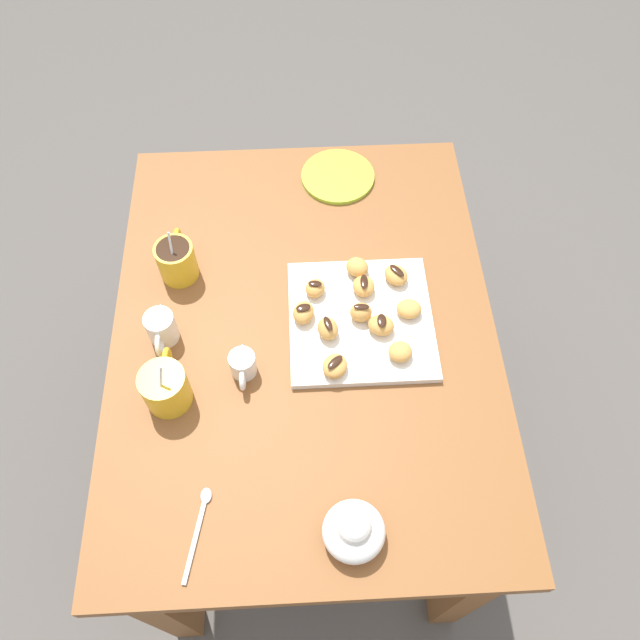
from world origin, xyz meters
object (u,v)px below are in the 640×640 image
at_px(dining_table, 304,357).
at_px(beignet_5, 314,288).
at_px(coffee_mug_mustard_left, 164,387).
at_px(chocolate_sauce_pitcher, 242,364).
at_px(beignet_2, 304,313).
at_px(beignet_3, 363,286).
at_px(beignet_4, 360,312).
at_px(beignet_7, 334,366).
at_px(beignet_1, 395,275).
at_px(coffee_mug_mustard_right, 175,259).
at_px(beignet_8, 408,309).
at_px(cream_pitcher_white, 160,328).
at_px(ice_cream_bowl, 353,531).
at_px(beignet_6, 356,267).
at_px(beignet_10, 327,329).
at_px(beignet_0, 399,352).
at_px(beignet_9, 380,325).
at_px(pastry_plate_square, 360,320).
at_px(saucer_lime_left, 337,176).

relative_size(dining_table, beignet_5, 23.45).
relative_size(dining_table, coffee_mug_mustard_left, 7.76).
distance_m(chocolate_sauce_pitcher, beignet_2, 0.17).
relative_size(beignet_3, beignet_4, 1.14).
bearing_deg(beignet_7, beignet_5, 9.20).
relative_size(beignet_1, beignet_3, 1.07).
xyz_separation_m(coffee_mug_mustard_right, beignet_1, (-0.05, -0.47, -0.02)).
xyz_separation_m(dining_table, beignet_8, (0.01, -0.22, 0.17)).
xyz_separation_m(cream_pitcher_white, chocolate_sauce_pitcher, (-0.09, -0.16, -0.01)).
height_order(coffee_mug_mustard_right, ice_cream_bowl, coffee_mug_mustard_right).
xyz_separation_m(beignet_6, beignet_7, (-0.23, 0.06, -0.00)).
bearing_deg(beignet_5, beignet_8, -107.53).
bearing_deg(beignet_7, beignet_1, -34.37).
bearing_deg(ice_cream_bowl, dining_table, 9.23).
xyz_separation_m(ice_cream_bowl, beignet_8, (0.44, -0.15, -0.00)).
bearing_deg(beignet_4, beignet_10, 116.95).
height_order(beignet_0, beignet_5, same).
xyz_separation_m(beignet_0, beignet_7, (-0.02, 0.13, -0.00)).
xyz_separation_m(chocolate_sauce_pitcher, beignet_9, (0.07, -0.28, 0.00)).
relative_size(beignet_7, beignet_8, 1.05).
bearing_deg(beignet_9, beignet_3, 15.30).
bearing_deg(beignet_1, beignet_4, 137.89).
xyz_separation_m(chocolate_sauce_pitcher, beignet_6, (0.22, -0.24, 0.00)).
height_order(chocolate_sauce_pitcher, beignet_9, chocolate_sauce_pitcher).
height_order(pastry_plate_square, coffee_mug_mustard_left, coffee_mug_mustard_left).
distance_m(dining_table, ice_cream_bowl, 0.46).
relative_size(beignet_1, beignet_6, 1.11).
height_order(dining_table, cream_pitcher_white, cream_pitcher_white).
distance_m(beignet_2, beignet_10, 0.06).
bearing_deg(beignet_10, ice_cream_bowl, -176.92).
xyz_separation_m(beignet_0, beignet_5, (0.16, 0.16, 0.00)).
relative_size(coffee_mug_mustard_left, beignet_10, 2.68).
height_order(dining_table, beignet_3, beignet_3).
height_order(ice_cream_bowl, beignet_8, ice_cream_bowl).
height_order(beignet_3, beignet_5, same).
distance_m(beignet_0, beignet_5, 0.23).
bearing_deg(beignet_7, beignet_4, -27.14).
relative_size(coffee_mug_mustard_left, beignet_0, 2.87).
relative_size(beignet_3, beignet_10, 1.01).
bearing_deg(pastry_plate_square, chocolate_sauce_pitcher, 113.12).
relative_size(cream_pitcher_white, beignet_4, 2.33).
relative_size(chocolate_sauce_pitcher, saucer_lime_left, 0.52).
bearing_deg(beignet_0, beignet_1, -4.02).
distance_m(dining_table, beignet_8, 0.27).
distance_m(beignet_6, beignet_7, 0.24).
relative_size(beignet_0, beignet_4, 1.06).
bearing_deg(beignet_0, beignet_4, 37.00).
xyz_separation_m(coffee_mug_mustard_left, beignet_0, (0.06, -0.45, -0.02)).
height_order(beignet_7, beignet_8, same).
height_order(coffee_mug_mustard_left, beignet_9, coffee_mug_mustard_left).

